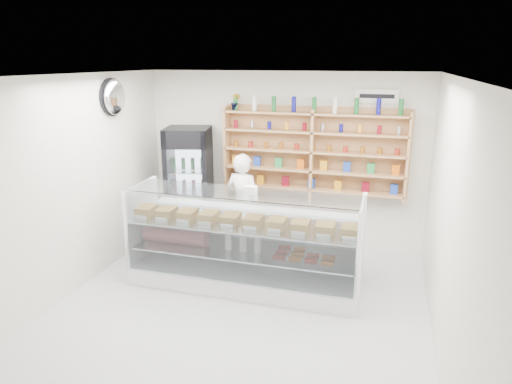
% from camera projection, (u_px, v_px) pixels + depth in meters
% --- Properties ---
extents(room, '(5.00, 5.00, 5.00)m').
position_uv_depth(room, '(233.00, 206.00, 5.07)').
color(room, '#ADAEB2').
rests_on(room, ground).
extents(display_counter, '(3.06, 0.91, 1.33)m').
position_uv_depth(display_counter, '(245.00, 260.00, 6.15)').
color(display_counter, white).
rests_on(display_counter, floor).
extents(shop_worker, '(0.66, 0.51, 1.60)m').
position_uv_depth(shop_worker, '(243.00, 204.00, 7.12)').
color(shop_worker, white).
rests_on(shop_worker, floor).
extents(drinks_cooler, '(0.83, 0.81, 1.93)m').
position_uv_depth(drinks_cooler, '(189.00, 186.00, 7.46)').
color(drinks_cooler, black).
rests_on(drinks_cooler, floor).
extents(wall_shelving, '(2.84, 0.28, 1.33)m').
position_uv_depth(wall_shelving, '(313.00, 152.00, 7.04)').
color(wall_shelving, '#AE8152').
rests_on(wall_shelving, back_wall).
extents(potted_plant, '(0.15, 0.12, 0.26)m').
position_uv_depth(potted_plant, '(235.00, 102.00, 7.17)').
color(potted_plant, '#1E6626').
rests_on(potted_plant, wall_shelving).
extents(security_mirror, '(0.15, 0.50, 0.50)m').
position_uv_depth(security_mirror, '(115.00, 97.00, 6.47)').
color(security_mirror, silver).
rests_on(security_mirror, left_wall).
extents(wall_sign, '(0.62, 0.03, 0.20)m').
position_uv_depth(wall_sign, '(377.00, 96.00, 6.68)').
color(wall_sign, white).
rests_on(wall_sign, back_wall).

